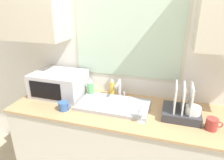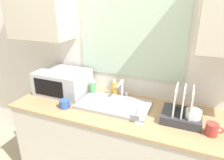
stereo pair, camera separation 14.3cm
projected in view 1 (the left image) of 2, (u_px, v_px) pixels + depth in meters
The scene contains 11 objects.
countertop at pixel (117, 147), 1.99m from camera, with size 1.95×0.68×0.91m.
wall_back at pixel (126, 46), 1.92m from camera, with size 6.00×0.38×2.60m.
sink_basin at pixel (114, 105), 1.85m from camera, with size 0.65×0.37×0.03m.
faucet at pixel (119, 88), 1.98m from camera, with size 0.08×0.16×0.18m.
microwave at pixel (59, 84), 2.04m from camera, with size 0.51×0.38×0.24m.
dish_rack at pixel (183, 110), 1.65m from camera, with size 0.31×0.27×0.29m.
spray_bottle at pixel (90, 87), 2.02m from camera, with size 0.06×0.06×0.20m.
soap_bottle at pixel (112, 89), 2.03m from camera, with size 0.05×0.05×0.18m.
mug_near_sink at pixel (64, 106), 1.78m from camera, with size 0.12×0.09×0.08m.
wine_glass at pixel (142, 108), 1.57m from camera, with size 0.07×0.07×0.17m.
mug_by_rack at pixel (212, 124), 1.50m from camera, with size 0.12×0.09×0.09m.
Camera 1 is at (0.42, -1.22, 1.82)m, focal length 32.00 mm.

